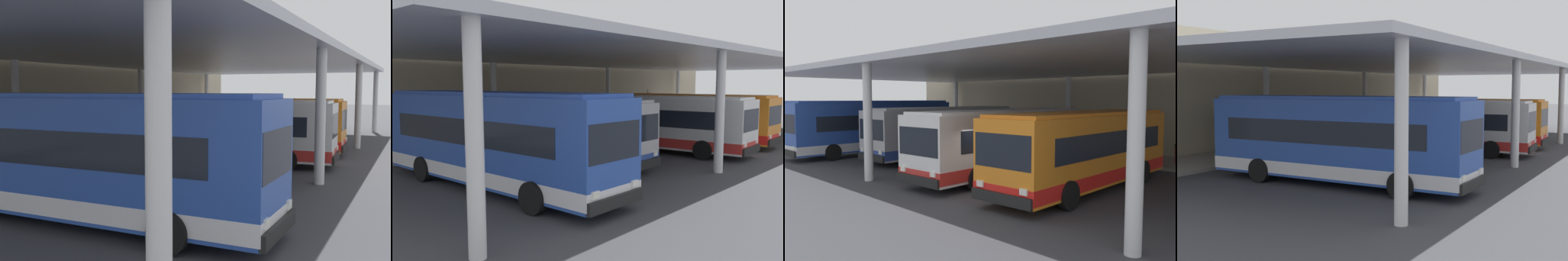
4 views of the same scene
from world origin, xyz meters
TOP-DOWN VIEW (x-y plane):
  - ground_plane at (0.00, 0.00)m, footprint 200.00×200.00m
  - platform_kerb at (0.00, 11.75)m, footprint 42.00×4.50m
  - station_building_facade at (0.00, 15.00)m, footprint 48.00×1.60m
  - canopy_shelter at (0.00, 5.50)m, footprint 40.00×17.00m
  - bus_nearest_bay at (-14.31, 2.47)m, footprint 2.77×11.34m
  - bus_second_bay at (-9.38, 4.56)m, footprint 2.97×10.61m
  - bus_middle_bay at (-2.71, 2.71)m, footprint 3.12×10.65m
  - bus_far_bay at (1.60, 2.91)m, footprint 2.95×10.60m
  - bench_waiting at (5.31, 11.82)m, footprint 1.80×0.45m
  - trash_bin at (2.09, 11.98)m, footprint 0.52×0.52m
  - banner_sign at (8.68, 10.94)m, footprint 0.70×0.12m

SIDE VIEW (x-z plane):
  - ground_plane at x=0.00m, z-range 0.00..0.00m
  - platform_kerb at x=0.00m, z-range 0.00..0.18m
  - bench_waiting at x=5.31m, z-range 0.20..1.12m
  - trash_bin at x=2.09m, z-range 0.19..1.17m
  - bus_second_bay at x=-9.38m, z-range 0.07..3.24m
  - bus_middle_bay at x=-2.71m, z-range 0.07..3.24m
  - bus_far_bay at x=1.60m, z-range 0.07..3.24m
  - bus_nearest_bay at x=-14.31m, z-range 0.06..3.63m
  - banner_sign at x=8.68m, z-range 0.38..3.58m
  - station_building_facade at x=0.00m, z-range 0.00..7.30m
  - canopy_shelter at x=0.00m, z-range 2.54..8.09m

